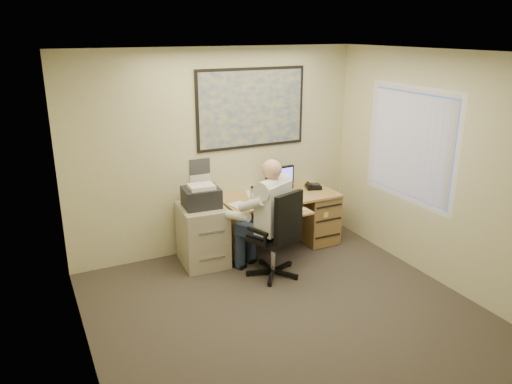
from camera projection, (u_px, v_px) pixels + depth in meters
name	position (u px, v px, depth m)	size (l,w,h in m)	color
room_shell	(305.00, 204.00, 4.67)	(4.00, 4.50, 2.70)	#37312A
desk	(300.00, 212.00, 7.03)	(1.60, 0.97, 1.10)	tan
world_map	(252.00, 108.00, 6.61)	(1.56, 0.03, 1.06)	#1E4C93
wall_calendar	(200.00, 174.00, 6.56)	(0.28, 0.01, 0.42)	white
window_blinds	(410.00, 145.00, 6.11)	(0.06, 1.40, 1.30)	beige
filing_cabinet	(202.00, 230.00, 6.38)	(0.59, 0.70, 1.07)	#A89E87
office_chair	(274.00, 252.00, 6.06)	(0.85, 0.85, 1.12)	black
person	(272.00, 218.00, 6.00)	(0.62, 0.89, 1.47)	silver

